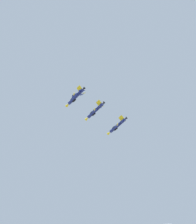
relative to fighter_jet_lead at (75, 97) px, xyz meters
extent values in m
cylinder|color=navy|center=(0.22, -0.17, 0.00)|extent=(10.41, 8.85, 1.70)
cube|color=#141947|center=(0.44, 0.09, -0.32)|extent=(8.65, 7.32, 1.33)
cone|color=yellow|center=(-5.35, 4.31, 0.00)|extent=(2.85, 2.72, 1.56)
cone|color=black|center=(5.48, -4.41, 0.00)|extent=(2.10, 2.06, 1.36)
ellipsoid|color=#192333|center=(-2.13, 1.12, 0.43)|extent=(3.47, 3.22, 1.55)
cube|color=black|center=(-1.09, 1.64, -0.56)|extent=(2.57, 2.44, 1.38)
cube|color=navy|center=(0.48, -2.59, -1.96)|extent=(3.52, 2.93, 3.20)
cube|color=yellow|center=(0.44, -4.41, -3.49)|extent=(1.14, 1.69, 0.57)
cube|color=navy|center=(2.72, 0.19, 1.84)|extent=(2.44, 3.32, 3.20)
cube|color=yellow|center=(4.49, 0.61, 3.37)|extent=(1.67, 0.85, 0.57)
cube|color=navy|center=(3.54, -4.19, -1.11)|extent=(2.24, 2.27, 1.71)
cube|color=navy|center=(4.85, -2.56, 1.11)|extent=(2.10, 2.05, 1.71)
cube|color=yellow|center=(3.13, -4.21, 1.24)|extent=(3.30, 3.21, 1.93)
cylinder|color=navy|center=(8.86, 10.73, -0.62)|extent=(10.41, 8.85, 1.70)
cube|color=#141947|center=(9.10, 11.02, -0.90)|extent=(8.60, 7.25, 1.39)
cone|color=yellow|center=(3.29, 15.21, -0.62)|extent=(2.85, 2.72, 1.56)
cone|color=black|center=(14.12, 6.49, -0.62)|extent=(2.10, 2.06, 1.36)
ellipsoid|color=#192333|center=(6.49, 11.99, -0.24)|extent=(3.46, 3.21, 1.54)
cube|color=black|center=(7.58, 12.58, -1.11)|extent=(2.55, 2.42, 1.38)
cube|color=navy|center=(9.25, 8.47, -2.75)|extent=(3.23, 2.81, 3.47)
cube|color=yellow|center=(9.32, 6.78, -4.42)|extent=(1.11, 1.68, 0.59)
cube|color=navy|center=(11.23, 10.93, 1.41)|extent=(2.37, 3.01, 3.47)
cube|color=yellow|center=(12.90, 11.22, 3.08)|extent=(1.67, 0.82, 0.59)
cube|color=navy|center=(12.26, 6.81, -1.84)|extent=(2.10, 2.19, 1.85)
cube|color=navy|center=(13.41, 8.24, 0.59)|extent=(2.05, 1.89, 1.85)
cube|color=yellow|center=(11.70, 6.59, 0.47)|extent=(3.40, 3.34, 1.73)
cylinder|color=navy|center=(19.44, 22.75, -1.84)|extent=(10.41, 8.85, 1.70)
cube|color=#141947|center=(19.67, 23.03, -2.14)|extent=(8.62, 7.28, 1.37)
cone|color=yellow|center=(13.88, 27.23, -1.84)|extent=(2.85, 2.72, 1.56)
cone|color=black|center=(24.70, 18.51, -1.84)|extent=(2.10, 2.06, 1.36)
ellipsoid|color=#192333|center=(17.08, 24.02, -1.43)|extent=(3.46, 3.21, 1.55)
cube|color=black|center=(18.15, 24.59, -2.35)|extent=(2.56, 2.43, 1.38)
cube|color=navy|center=(19.78, 20.42, -3.90)|extent=(3.35, 2.86, 3.36)
cube|color=yellow|center=(19.80, 18.68, -5.52)|extent=(1.13, 1.68, 0.58)
cube|color=navy|center=(21.87, 23.02, 0.12)|extent=(2.40, 3.14, 3.36)
cube|color=yellow|center=(23.58, 23.36, 1.73)|extent=(1.67, 0.83, 0.58)
cube|color=navy|center=(22.80, 18.79, -3.01)|extent=(2.16, 2.23, 1.80)
cube|color=navy|center=(24.03, 20.30, -0.66)|extent=(2.07, 1.96, 1.80)
cube|color=yellow|center=(22.31, 18.65, -0.68)|extent=(3.36, 3.29, 1.81)
camera|label=1|loc=(32.03, -102.47, -150.30)|focal=54.71mm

